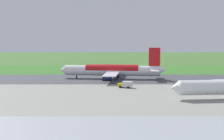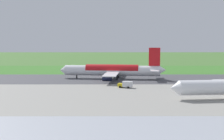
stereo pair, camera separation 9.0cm
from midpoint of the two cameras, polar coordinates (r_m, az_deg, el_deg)
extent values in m
plane|color=#477233|center=(141.00, -2.66, -1.82)|extent=(800.00, 800.00, 0.00)
cube|color=#47474C|center=(141.00, -2.66, -1.81)|extent=(600.00, 38.38, 0.06)
cube|color=gray|center=(88.34, -4.14, -6.27)|extent=(440.00, 110.00, 0.05)
cube|color=#3C782B|center=(181.66, -2.11, -0.15)|extent=(600.00, 80.00, 0.04)
cylinder|color=white|center=(140.39, -0.02, -0.12)|extent=(48.28, 10.69, 5.20)
cone|color=white|center=(145.45, -10.05, -0.01)|extent=(3.55, 5.25, 4.94)
cone|color=white|center=(139.80, 10.30, 0.01)|extent=(3.99, 4.79, 4.42)
cube|color=red|center=(139.11, 8.67, 2.69)|extent=(5.62, 1.14, 9.00)
cube|color=white|center=(134.09, 8.72, -0.11)|extent=(5.01, 9.40, 0.36)
cube|color=white|center=(145.03, 8.55, 0.32)|extent=(5.01, 9.40, 0.36)
cube|color=white|center=(129.45, -0.12, -0.78)|extent=(8.49, 22.54, 0.35)
cube|color=white|center=(151.22, 0.82, 0.13)|extent=(8.49, 22.54, 0.35)
cylinder|color=#23284C|center=(133.50, -1.02, -1.66)|extent=(4.79, 3.30, 2.80)
cylinder|color=#23284C|center=(148.28, -0.27, -0.94)|extent=(4.79, 3.30, 2.80)
cylinder|color=black|center=(143.83, -7.26, -1.03)|extent=(0.70, 0.70, 3.42)
cylinder|color=black|center=(136.41, 1.05, -1.34)|extent=(0.70, 0.70, 3.42)
cylinder|color=black|center=(144.32, 1.34, -0.96)|extent=(0.70, 0.70, 3.42)
cylinder|color=red|center=(140.34, -0.02, 0.09)|extent=(26.83, 8.23, 5.23)
cone|color=white|center=(90.46, 12.71, -3.62)|extent=(3.19, 4.82, 4.58)
cube|color=gold|center=(113.43, 1.82, -3.07)|extent=(2.82, 2.82, 1.30)
cube|color=silver|center=(112.54, 3.17, -2.91)|extent=(4.36, 3.47, 2.20)
cylinder|color=black|center=(112.59, 1.66, -3.47)|extent=(0.95, 0.59, 0.90)
cylinder|color=black|center=(114.47, 1.97, -3.32)|extent=(0.95, 0.59, 0.90)
cylinder|color=black|center=(111.59, 3.32, -3.55)|extent=(0.95, 0.59, 0.90)
cylinder|color=black|center=(113.49, 3.61, -3.40)|extent=(0.95, 0.59, 0.90)
cylinder|color=slate|center=(185.34, 4.99, 0.22)|extent=(0.10, 0.10, 1.82)
cube|color=red|center=(185.26, 4.99, 0.60)|extent=(0.60, 0.04, 0.60)
cone|color=orange|center=(178.30, 3.42, -0.18)|extent=(0.40, 0.40, 0.55)
camera|label=1|loc=(0.04, -90.02, 0.00)|focal=44.64mm
camera|label=2|loc=(0.04, 89.98, 0.00)|focal=44.64mm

